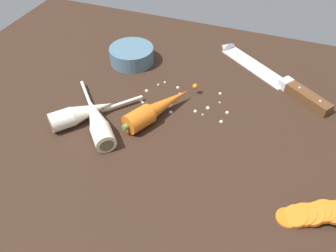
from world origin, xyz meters
The scene contains 8 objects.
ground_plane centered at (0.00, 0.00, -2.00)cm, with size 120.00×90.00×4.00cm, color #332116.
chefs_knife centered at (15.60, 24.72, 0.65)cm, with size 30.06×23.14×4.18cm.
whole_carrot centered at (-3.81, 1.44, 2.10)cm, with size 11.13×18.82×4.20cm.
parsnip_front centered at (-13.66, -6.02, 1.98)cm, with size 17.10×18.23×4.00cm.
parsnip_mid_left centered at (-17.68, -5.12, 1.98)cm, with size 14.86×16.77×4.00cm.
carrot_slice_stack centered at (29.22, -12.18, 1.33)cm, with size 12.22×7.51×4.36cm.
prep_bowl centered at (-17.51, 18.66, 2.15)cm, with size 11.00×11.00×4.00cm.
mince_crumbs centered at (-0.35, 7.08, 0.38)cm, with size 19.90×11.00×0.87cm.
Camera 1 is at (17.62, -48.89, 48.89)cm, focal length 37.09 mm.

